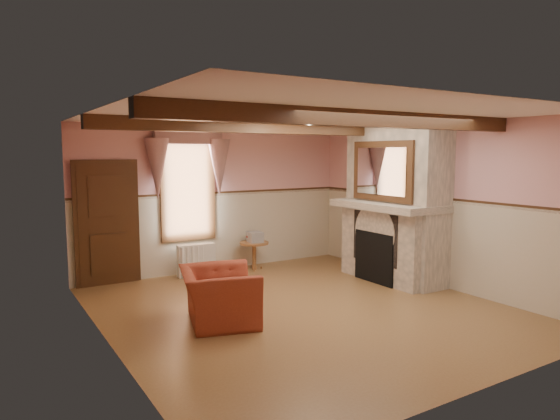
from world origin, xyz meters
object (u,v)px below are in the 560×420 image
bowl (382,199)px  mantel_clock (359,193)px  armchair (219,296)px  side_table (254,256)px  oil_lamp (373,193)px  radiator (196,260)px

bowl → mantel_clock: (0.00, 0.64, 0.06)m
armchair → mantel_clock: 3.94m
armchair → mantel_clock: (3.54, 1.29, 1.15)m
side_table → mantel_clock: mantel_clock is taller
oil_lamp → bowl: bearing=-90.0°
mantel_clock → oil_lamp: bearing=-90.0°
armchair → mantel_clock: mantel_clock is taller
armchair → bowl: size_ratio=3.37×
armchair → oil_lamp: size_ratio=4.02×
armchair → side_table: 3.11m
radiator → armchair: bearing=-101.5°
bowl → oil_lamp: (0.00, 0.26, 0.10)m
mantel_clock → side_table: bearing=144.6°
mantel_clock → radiator: bearing=155.3°
side_table → radiator: size_ratio=0.81×
side_table → bowl: (1.65, -1.82, 1.19)m
side_table → oil_lamp: (1.65, -1.56, 1.29)m
armchair → bowl: 3.76m
armchair → oil_lamp: 3.84m
armchair → side_table: (1.89, 2.46, -0.09)m
bowl → mantel_clock: 0.65m
radiator → oil_lamp: 3.51m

